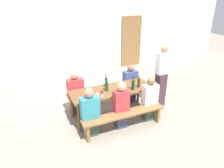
{
  "coord_description": "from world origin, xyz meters",
  "views": [
    {
      "loc": [
        -1.9,
        -4.23,
        2.99
      ],
      "look_at": [
        0.0,
        0.0,
        0.9
      ],
      "focal_mm": 32.96,
      "sensor_mm": 36.0,
      "label": 1
    }
  ],
  "objects_px": {
    "wine_glass_0": "(98,93)",
    "seated_guest_near_2": "(150,100)",
    "wine_bottle_0": "(107,86)",
    "standing_host": "(161,77)",
    "wooden_door": "(131,42)",
    "seated_guest_far_1": "(130,84)",
    "wine_glass_3": "(102,91)",
    "seated_guest_near_1": "(121,106)",
    "seated_guest_near_0": "(90,113)",
    "tasting_table": "(112,92)",
    "seated_guest_far_0": "(76,94)",
    "bench_near": "(124,117)",
    "wine_bottle_3": "(106,82)",
    "bench_far": "(102,92)",
    "wine_glass_2": "(125,88)",
    "wine_glass_1": "(91,88)",
    "wine_bottle_1": "(139,83)",
    "wine_bottle_2": "(133,85)"
  },
  "relations": [
    {
      "from": "wooden_door",
      "to": "seated_guest_far_1",
      "type": "xyz_separation_m",
      "value": [
        -1.58,
        -2.81,
        -0.53
      ]
    },
    {
      "from": "wine_glass_2",
      "to": "wine_glass_0",
      "type": "bearing_deg",
      "value": -179.8
    },
    {
      "from": "bench_far",
      "to": "wine_bottle_0",
      "type": "xyz_separation_m",
      "value": [
        -0.15,
        -0.69,
        0.52
      ]
    },
    {
      "from": "seated_guest_near_1",
      "to": "standing_host",
      "type": "xyz_separation_m",
      "value": [
        1.47,
        0.5,
        0.28
      ]
    },
    {
      "from": "seated_guest_near_2",
      "to": "seated_guest_far_1",
      "type": "bearing_deg",
      "value": -1.91
    },
    {
      "from": "bench_near",
      "to": "seated_guest_near_1",
      "type": "xyz_separation_m",
      "value": [
        -0.01,
        0.15,
        0.21
      ]
    },
    {
      "from": "wooden_door",
      "to": "wine_bottle_3",
      "type": "relative_size",
      "value": 6.08
    },
    {
      "from": "wine_bottle_3",
      "to": "seated_guest_near_1",
      "type": "distance_m",
      "value": 0.82
    },
    {
      "from": "tasting_table",
      "to": "wooden_door",
      "type": "bearing_deg",
      "value": 54.4
    },
    {
      "from": "wine_glass_2",
      "to": "tasting_table",
      "type": "bearing_deg",
      "value": 131.05
    },
    {
      "from": "wine_glass_3",
      "to": "seated_guest_far_0",
      "type": "distance_m",
      "value": 0.94
    },
    {
      "from": "bench_near",
      "to": "wine_glass_1",
      "type": "distance_m",
      "value": 1.06
    },
    {
      "from": "wine_glass_2",
      "to": "standing_host",
      "type": "relative_size",
      "value": 0.09
    },
    {
      "from": "bench_near",
      "to": "wine_glass_0",
      "type": "height_order",
      "value": "wine_glass_0"
    },
    {
      "from": "wine_bottle_0",
      "to": "wine_glass_3",
      "type": "distance_m",
      "value": 0.31
    },
    {
      "from": "wine_bottle_3",
      "to": "seated_guest_near_1",
      "type": "bearing_deg",
      "value": -85.62
    },
    {
      "from": "wine_glass_3",
      "to": "seated_guest_near_1",
      "type": "distance_m",
      "value": 0.56
    },
    {
      "from": "bench_far",
      "to": "seated_guest_near_2",
      "type": "distance_m",
      "value": 1.46
    },
    {
      "from": "seated_guest_near_0",
      "to": "seated_guest_far_1",
      "type": "relative_size",
      "value": 1.04
    },
    {
      "from": "wine_glass_0",
      "to": "wine_bottle_2",
      "type": "bearing_deg",
      "value": 2.16
    },
    {
      "from": "wine_bottle_2",
      "to": "wine_glass_0",
      "type": "xyz_separation_m",
      "value": [
        -0.95,
        -0.04,
        -0.02
      ]
    },
    {
      "from": "seated_guest_near_2",
      "to": "seated_guest_far_1",
      "type": "height_order",
      "value": "seated_guest_near_2"
    },
    {
      "from": "seated_guest_near_2",
      "to": "bench_far",
      "type": "bearing_deg",
      "value": 32.64
    },
    {
      "from": "wine_bottle_3",
      "to": "wine_glass_0",
      "type": "distance_m",
      "value": 0.63
    },
    {
      "from": "wine_glass_1",
      "to": "seated_guest_near_2",
      "type": "bearing_deg",
      "value": -25.85
    },
    {
      "from": "bench_near",
      "to": "seated_guest_near_2",
      "type": "xyz_separation_m",
      "value": [
        0.78,
        0.15,
        0.19
      ]
    },
    {
      "from": "wine_glass_0",
      "to": "seated_guest_near_2",
      "type": "height_order",
      "value": "seated_guest_near_2"
    },
    {
      "from": "wooden_door",
      "to": "seated_guest_near_1",
      "type": "distance_m",
      "value": 4.59
    },
    {
      "from": "wine_glass_3",
      "to": "tasting_table",
      "type": "bearing_deg",
      "value": 32.26
    },
    {
      "from": "seated_guest_near_0",
      "to": "tasting_table",
      "type": "bearing_deg",
      "value": -55.08
    },
    {
      "from": "wine_glass_0",
      "to": "wooden_door",
      "type": "bearing_deg",
      "value": 51.41
    },
    {
      "from": "tasting_table",
      "to": "wine_bottle_1",
      "type": "bearing_deg",
      "value": -12.77
    },
    {
      "from": "tasting_table",
      "to": "bench_near",
      "type": "relative_size",
      "value": 1.05
    },
    {
      "from": "wooden_door",
      "to": "seated_guest_far_1",
      "type": "relative_size",
      "value": 1.88
    },
    {
      "from": "standing_host",
      "to": "bench_near",
      "type": "bearing_deg",
      "value": 23.85
    },
    {
      "from": "seated_guest_near_2",
      "to": "standing_host",
      "type": "bearing_deg",
      "value": -53.99
    },
    {
      "from": "wine_bottle_3",
      "to": "seated_guest_far_0",
      "type": "height_order",
      "value": "seated_guest_far_0"
    },
    {
      "from": "wooden_door",
      "to": "seated_guest_far_1",
      "type": "height_order",
      "value": "wooden_door"
    },
    {
      "from": "bench_near",
      "to": "wine_glass_2",
      "type": "height_order",
      "value": "wine_glass_2"
    },
    {
      "from": "wine_bottle_0",
      "to": "standing_host",
      "type": "xyz_separation_m",
      "value": [
        1.61,
        -0.03,
        -0.03
      ]
    },
    {
      "from": "bench_near",
      "to": "seated_guest_far_1",
      "type": "xyz_separation_m",
      "value": [
        0.82,
        1.22,
        0.17
      ]
    },
    {
      "from": "wine_glass_1",
      "to": "wine_glass_3",
      "type": "relative_size",
      "value": 0.88
    },
    {
      "from": "bench_far",
      "to": "wine_glass_3",
      "type": "xyz_separation_m",
      "value": [
        -0.36,
        -0.91,
        0.52
      ]
    },
    {
      "from": "wine_glass_3",
      "to": "seated_guest_far_0",
      "type": "xyz_separation_m",
      "value": [
        -0.43,
        0.76,
        -0.33
      ]
    },
    {
      "from": "wine_glass_0",
      "to": "seated_guest_near_2",
      "type": "relative_size",
      "value": 0.14
    },
    {
      "from": "wine_bottle_2",
      "to": "wine_glass_2",
      "type": "distance_m",
      "value": 0.25
    },
    {
      "from": "wine_bottle_3",
      "to": "standing_host",
      "type": "distance_m",
      "value": 1.55
    },
    {
      "from": "bench_near",
      "to": "seated_guest_far_0",
      "type": "relative_size",
      "value": 1.74
    },
    {
      "from": "wine_bottle_2",
      "to": "seated_guest_far_1",
      "type": "relative_size",
      "value": 0.31
    },
    {
      "from": "bench_near",
      "to": "seated_guest_near_0",
      "type": "bearing_deg",
      "value": 168.9
    }
  ]
}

